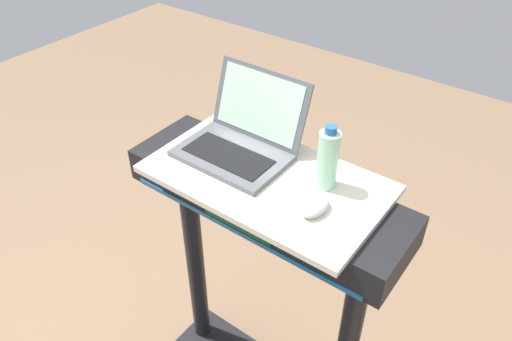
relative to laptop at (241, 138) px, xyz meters
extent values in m
cylinder|color=black|center=(-0.20, -0.06, -0.64)|extent=(0.07, 0.07, 0.92)
cube|color=black|center=(0.14, -0.06, -0.12)|extent=(0.90, 0.28, 0.11)
cube|color=#0C3F19|center=(0.14, -0.20, -0.12)|extent=(0.24, 0.01, 0.06)
cube|color=#1E598C|center=(0.14, -0.20, -0.17)|extent=(0.81, 0.00, 0.02)
cube|color=beige|center=(0.14, -0.06, -0.06)|extent=(0.70, 0.40, 0.02)
cube|color=#515459|center=(0.00, -0.05, -0.04)|extent=(0.33, 0.22, 0.02)
cube|color=black|center=(0.00, -0.06, -0.03)|extent=(0.27, 0.12, 0.00)
cube|color=#515459|center=(0.00, 0.10, 0.08)|extent=(0.33, 0.08, 0.21)
cube|color=#B2E0B7|center=(0.00, 0.09, 0.08)|extent=(0.29, 0.07, 0.19)
ellipsoid|color=#B2B2B7|center=(0.33, -0.11, -0.03)|extent=(0.07, 0.10, 0.03)
cylinder|color=#9EDBB2|center=(0.30, 0.01, 0.04)|extent=(0.06, 0.06, 0.18)
cylinder|color=#2659A5|center=(0.30, 0.01, 0.14)|extent=(0.03, 0.03, 0.02)
camera|label=1|loc=(0.80, -1.00, 0.86)|focal=34.96mm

